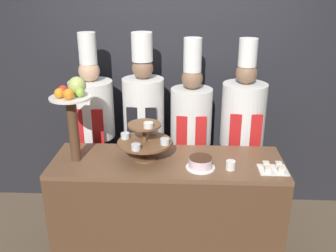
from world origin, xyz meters
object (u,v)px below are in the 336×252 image
(tiered_stand, at_px, (145,140))
(cup_white, at_px, (231,165))
(chef_center_right, at_px, (191,131))
(cake_square_tray, at_px, (273,168))
(chef_right, at_px, (242,130))
(chef_left, at_px, (93,126))
(chef_center_left, at_px, (144,124))
(fruit_pedestal, at_px, (73,105))
(cake_round, at_px, (201,163))

(tiered_stand, distance_m, cup_white, 0.68)
(chef_center_right, bearing_deg, cake_square_tray, -50.64)
(chef_right, bearing_deg, chef_left, 180.00)
(cup_white, xyz_separation_m, chef_center_left, (-0.72, 0.73, 0.04))
(tiered_stand, xyz_separation_m, chef_center_right, (0.37, 0.58, -0.15))
(tiered_stand, bearing_deg, chef_left, 133.32)
(fruit_pedestal, height_order, chef_center_right, chef_center_right)
(cake_square_tray, xyz_separation_m, chef_left, (-1.51, 0.73, 0.02))
(tiered_stand, relative_size, chef_center_left, 0.23)
(fruit_pedestal, distance_m, chef_center_left, 0.85)
(fruit_pedestal, xyz_separation_m, chef_center_left, (0.46, 0.61, -0.37))
(fruit_pedestal, xyz_separation_m, chef_right, (1.37, 0.61, -0.42))
(cake_round, distance_m, chef_center_right, 0.72)
(fruit_pedestal, bearing_deg, chef_center_left, 52.84)
(tiered_stand, distance_m, fruit_pedestal, 0.60)
(cup_white, bearing_deg, chef_center_right, 111.40)
(chef_left, bearing_deg, tiered_stand, -46.68)
(cup_white, distance_m, chef_right, 0.75)
(cake_square_tray, bearing_deg, tiered_stand, 171.13)
(chef_left, xyz_separation_m, chef_center_right, (0.91, 0.00, -0.03))
(tiered_stand, xyz_separation_m, chef_right, (0.84, 0.58, -0.14))
(tiered_stand, height_order, cup_white, tiered_stand)
(chef_center_left, bearing_deg, cake_round, -55.22)
(cake_round, relative_size, cake_square_tray, 1.05)
(cake_round, distance_m, chef_right, 0.83)
(cake_square_tray, xyz_separation_m, chef_center_right, (-0.60, 0.73, -0.01))
(tiered_stand, height_order, fruit_pedestal, fruit_pedestal)
(cup_white, xyz_separation_m, chef_center_right, (-0.29, 0.73, -0.02))
(tiered_stand, xyz_separation_m, cup_white, (0.65, -0.15, -0.13))
(chef_left, relative_size, chef_right, 1.02)
(chef_left, bearing_deg, chef_center_right, 0.00)
(fruit_pedestal, distance_m, chef_center_right, 1.17)
(cake_round, bearing_deg, fruit_pedestal, 173.36)
(fruit_pedestal, height_order, chef_left, chef_left)
(fruit_pedestal, distance_m, chef_right, 1.55)
(tiered_stand, height_order, cake_square_tray, tiered_stand)
(cake_square_tray, distance_m, chef_right, 0.74)
(cup_white, height_order, chef_right, chef_right)
(chef_left, height_order, chef_center_right, chef_left)
(cup_white, relative_size, chef_right, 0.04)
(cake_square_tray, bearing_deg, cake_round, 178.76)
(fruit_pedestal, bearing_deg, tiered_stand, 2.95)
(chef_center_left, relative_size, chef_center_right, 1.02)
(fruit_pedestal, xyz_separation_m, chef_center_right, (0.90, 0.61, -0.43))
(chef_center_left, distance_m, chef_center_right, 0.44)
(cake_square_tray, height_order, chef_center_left, chef_center_left)
(fruit_pedestal, relative_size, cake_square_tray, 3.08)
(chef_left, xyz_separation_m, chef_center_left, (0.48, 0.00, 0.03))
(cake_round, height_order, chef_right, chef_right)
(tiered_stand, height_order, chef_center_left, chef_center_left)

